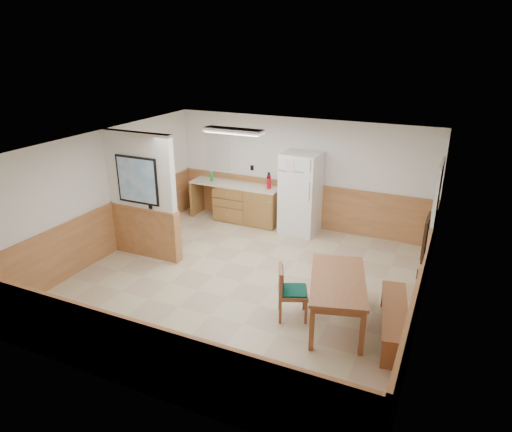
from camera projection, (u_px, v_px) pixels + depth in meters
The scene contains 20 objects.
ground at pixel (242, 282), 8.22m from camera, with size 6.00×6.00×0.00m, color #C8B990.
ceiling at pixel (241, 145), 7.31m from camera, with size 6.00×6.00×0.02m, color white.
back_wall at pixel (300, 173), 10.31m from camera, with size 6.00×0.02×2.50m, color white.
right_wall at pixel (427, 249), 6.60m from camera, with size 0.02×6.00×2.50m, color white.
left_wall at pixel (105, 194), 8.93m from camera, with size 0.02×6.00×2.50m, color white.
wainscot_back at pixel (299, 205), 10.56m from camera, with size 6.00×0.04×1.00m, color #C2824D.
wainscot_right at pixel (419, 294), 6.88m from camera, with size 0.04×6.00×1.00m, color #C2824D.
wainscot_left at pixel (110, 230), 9.19m from camera, with size 0.04×6.00×1.00m, color #C2824D.
partition_wall at pixel (142, 197), 8.81m from camera, with size 1.50×0.20×2.50m.
kitchen_counter at pixel (246, 203), 10.79m from camera, with size 2.20×0.61×1.00m.
exterior_door at pixel (434, 218), 8.30m from camera, with size 0.07×1.02×2.15m.
kitchen_window at pixel (218, 152), 10.99m from camera, with size 0.80×0.04×1.00m.
wall_painting at pixel (425, 237), 6.25m from camera, with size 0.04×0.50×0.60m.
fluorescent_fixture at pixel (234, 131), 8.74m from camera, with size 1.20×0.30×0.09m.
refrigerator at pixel (300, 193), 10.06m from camera, with size 0.84×0.74×1.82m.
dining_table at pixel (338, 285), 6.83m from camera, with size 1.20×1.76×0.75m.
dining_bench at pixel (394, 315), 6.62m from camera, with size 0.63×1.68×0.45m.
dining_chair at pixel (287, 289), 7.03m from camera, with size 0.74×0.63×0.85m.
fire_extinguisher at pixel (269, 182), 10.33m from camera, with size 0.12×0.12×0.39m.
soap_bottle at pixel (212, 177), 10.91m from camera, with size 0.07×0.07×0.22m, color green.
Camera 1 is at (3.23, -6.47, 4.09)m, focal length 32.00 mm.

